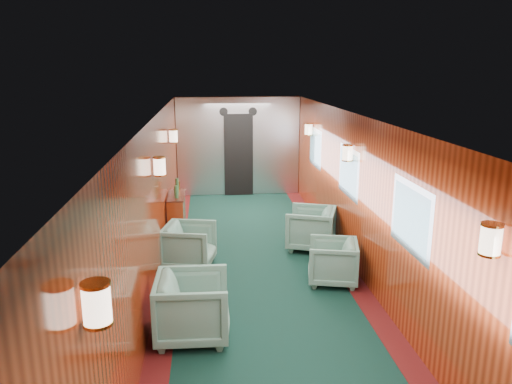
# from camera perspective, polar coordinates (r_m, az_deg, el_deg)

# --- Properties ---
(room) EXTENTS (12.00, 12.10, 2.40)m
(room) POSITION_cam_1_polar(r_m,az_deg,el_deg) (6.36, 1.37, 0.87)
(room) COLOR black
(room) RESTS_ON ground
(bulkhead) EXTENTS (2.98, 0.17, 2.39)m
(bulkhead) POSITION_cam_1_polar(r_m,az_deg,el_deg) (12.22, -2.03, 5.16)
(bulkhead) COLOR silver
(bulkhead) RESTS_ON ground
(windows_right) EXTENTS (0.02, 8.60, 0.80)m
(windows_right) POSITION_cam_1_polar(r_m,az_deg,el_deg) (6.97, 13.33, 0.12)
(windows_right) COLOR #A7A9AE
(windows_right) RESTS_ON ground
(wall_sconces) EXTENTS (2.97, 7.97, 0.25)m
(wall_sconces) POSITION_cam_1_polar(r_m,az_deg,el_deg) (6.87, 0.80, 3.21)
(wall_sconces) COLOR #FCE4C4
(wall_sconces) RESTS_ON ground
(credenza) EXTENTS (0.30, 0.95, 1.13)m
(credenza) POSITION_cam_1_polar(r_m,az_deg,el_deg) (9.23, -9.03, -2.77)
(credenza) COLOR maroon
(credenza) RESTS_ON ground
(armchair_left_near) EXTENTS (0.87, 0.84, 0.77)m
(armchair_left_near) POSITION_cam_1_polar(r_m,az_deg,el_deg) (5.98, -7.24, -12.91)
(armchair_left_near) COLOR #224F47
(armchair_left_near) RESTS_ON ground
(armchair_left_far) EXTENTS (0.91, 0.89, 0.70)m
(armchair_left_far) POSITION_cam_1_polar(r_m,az_deg,el_deg) (7.99, -7.63, -6.08)
(armchair_left_far) COLOR #224F47
(armchair_left_far) RESTS_ON ground
(armchair_right_near) EXTENTS (0.84, 0.83, 0.64)m
(armchair_right_near) POSITION_cam_1_polar(r_m,az_deg,el_deg) (7.45, 8.75, -7.87)
(armchair_right_near) COLOR #224F47
(armchair_right_near) RESTS_ON ground
(armchair_right_far) EXTENTS (1.02, 1.00, 0.73)m
(armchair_right_far) POSITION_cam_1_polar(r_m,az_deg,el_deg) (8.73, 6.28, -4.14)
(armchair_right_far) COLOR #224F47
(armchair_right_far) RESTS_ON ground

